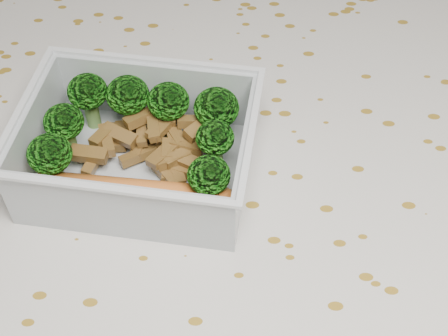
{
  "coord_description": "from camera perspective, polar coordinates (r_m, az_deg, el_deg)",
  "views": [
    {
      "loc": [
        0.01,
        -0.27,
        1.11
      ],
      "look_at": [
        0.01,
        0.01,
        0.78
      ],
      "focal_mm": 50.0,
      "sensor_mm": 36.0,
      "label": 1
    }
  ],
  "objects": [
    {
      "name": "broccoli_florets",
      "position": [
        0.45,
        -7.47,
        4.2
      ],
      "size": [
        0.14,
        0.11,
        0.05
      ],
      "color": "#608C3F",
      "rests_on": "lunch_container"
    },
    {
      "name": "sausage",
      "position": [
        0.43,
        -8.3,
        -2.42
      ],
      "size": [
        0.14,
        0.03,
        0.02
      ],
      "color": "#CC6728",
      "rests_on": "lunch_container"
    },
    {
      "name": "tablecloth",
      "position": [
        0.47,
        -1.08,
        -5.85
      ],
      "size": [
        1.46,
        0.96,
        0.19
      ],
      "color": "beige",
      "rests_on": "dining_table"
    },
    {
      "name": "dining_table",
      "position": [
        0.51,
        -1.0,
        -9.05
      ],
      "size": [
        1.4,
        0.9,
        0.75
      ],
      "color": "brown",
      "rests_on": "ground"
    },
    {
      "name": "lunch_container",
      "position": [
        0.45,
        -7.69,
        1.24
      ],
      "size": [
        0.18,
        0.15,
        0.06
      ],
      "color": "silver",
      "rests_on": "tablecloth"
    },
    {
      "name": "meat_pile",
      "position": [
        0.46,
        -6.59,
        1.95
      ],
      "size": [
        0.1,
        0.06,
        0.03
      ],
      "color": "brown",
      "rests_on": "lunch_container"
    }
  ]
}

